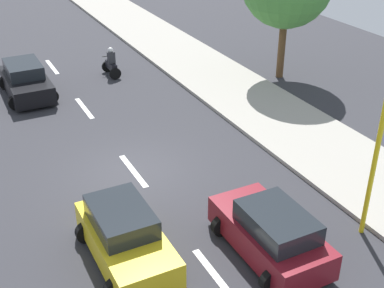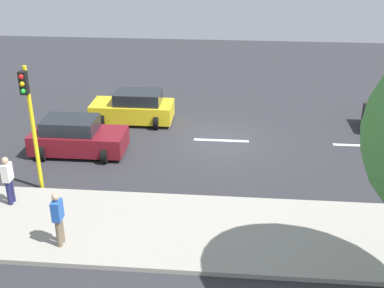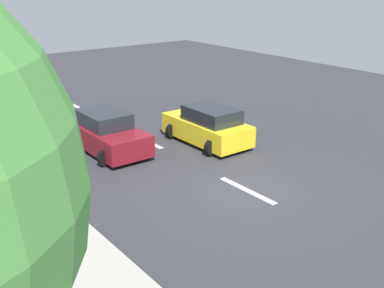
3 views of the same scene
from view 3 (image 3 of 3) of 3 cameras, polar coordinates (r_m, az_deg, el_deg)
ground_plane at (r=15.22m, az=6.57°, el=-5.69°), size 40.00×60.00×0.10m
sidewalk at (r=11.99m, az=-19.19°, el=-13.61°), size 4.00×60.00×0.15m
lane_stripe_far_north at (r=24.70m, az=-13.02°, el=4.07°), size 0.20×2.40×0.01m
lane_stripe_north at (r=19.61m, az=-5.59°, el=0.44°), size 0.20×2.40×0.01m
lane_stripe_mid at (r=15.20m, az=6.58°, el=-5.50°), size 0.20×2.40×0.01m
car_yellow_cab at (r=19.01m, az=1.89°, el=2.13°), size 2.14×3.81×1.52m
car_maroon at (r=18.43m, az=-10.08°, el=1.26°), size 2.17×3.81×1.52m
traffic_light_corner at (r=17.14m, az=-20.36°, el=6.65°), size 0.49×0.24×4.50m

